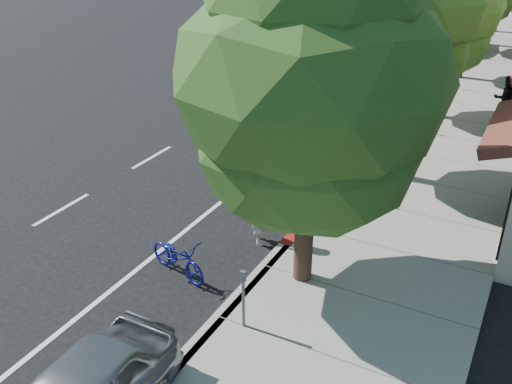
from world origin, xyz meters
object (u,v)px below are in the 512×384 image
Objects in this scene: cyclist at (260,212)px; street_tree_2 at (443,9)px; street_tree_0 at (311,84)px; pedestrian at (505,98)px; bicycle at (178,257)px; street_tree_1 at (402,0)px; white_pickup at (450,38)px; dark_sedan at (365,80)px; dark_suv_far at (431,28)px; silver_suv at (312,120)px.

street_tree_2 is at bearing -36.98° from cyclist.
street_tree_0 reaches higher than pedestrian.
bicycle is at bearing 46.48° from pedestrian.
street_tree_1 is at bearing 46.18° from pedestrian.
street_tree_2 is 11.54m from white_pickup.
cyclist is (-1.60, 1.07, -3.62)m from street_tree_0.
cyclist is at bearing -88.76° from dark_sedan.
street_tree_0 is at bearing -80.84° from white_pickup.
street_tree_0 is 0.91× the size of street_tree_1.
dark_sedan is at bearing 18.22° from bicycle.
pedestrian is (5.63, -13.40, 0.25)m from dark_suv_far.
street_tree_1 is (-0.00, 6.00, 0.71)m from street_tree_0.
silver_suv reaches higher than cyclist.
street_tree_1 reaches higher than pedestrian.
bicycle is at bearing -93.45° from dark_sedan.
dark_suv_far is (-1.70, 3.10, -0.14)m from white_pickup.
dark_suv_far is (-3.10, 26.10, -3.70)m from street_tree_0.
cyclist is at bearing -8.82° from bicycle.
pedestrian reaches higher than white_pickup.
cyclist reaches higher than dark_suv_far.
dark_suv_far is at bearing 88.54° from silver_suv.
street_tree_1 reaches higher than white_pickup.
street_tree_0 is at bearing 55.60° from pedestrian.
street_tree_0 is 4.85m from bicycle.
white_pickup is (1.70, 9.35, 0.20)m from dark_sedan.
street_tree_2 is 4.89m from dark_sedan.
cyclist is at bearing 146.27° from street_tree_0.
pedestrian is (5.63, -0.95, 0.31)m from dark_sedan.
silver_suv is at bearing -16.82° from cyclist.
bicycle is 8.52m from silver_suv.
street_tree_2 is 4.02× the size of cyclist.
street_tree_0 is 4.34× the size of bicycle.
cyclist is 0.40× the size of dark_sedan.
street_tree_0 is at bearing -52.56° from bicycle.
silver_suv is 3.66× the size of pedestrian.
white_pickup is at bearing 94.71° from street_tree_1.
silver_suv is 7.55m from pedestrian.
silver_suv is at bearing 18.72° from bicycle.
pedestrian is at bearing -4.26° from bicycle.
street_tree_1 reaches higher than cyclist.
street_tree_0 is at bearing -90.00° from street_tree_2.
pedestrian is (4.13, 11.63, 0.16)m from cyclist.
cyclist is 2.31m from bicycle.
street_tree_2 reaches higher than silver_suv.
silver_suv is (-2.95, 7.50, -3.59)m from street_tree_0.
cyclist is 0.97× the size of bicycle.
pedestrian is (2.53, 6.70, -4.16)m from street_tree_1.
dark_suv_far is (0.00, 12.45, 0.06)m from dark_sedan.
cyclist is 0.38× the size of dark_suv_far.
pedestrian is at bearing -66.24° from dark_suv_far.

